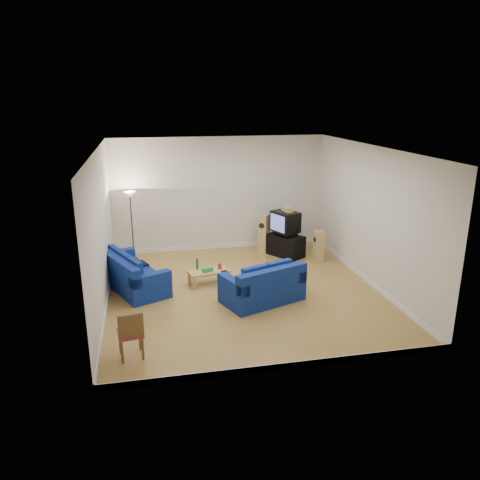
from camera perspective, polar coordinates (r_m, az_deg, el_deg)
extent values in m
cube|color=olive|center=(10.69, 0.44, -6.27)|extent=(6.00, 6.50, 0.01)
cube|color=white|center=(9.86, 0.48, 11.06)|extent=(6.00, 6.50, 0.01)
cube|color=silver|center=(13.27, -2.52, 5.62)|extent=(6.00, 0.01, 3.20)
cube|color=silver|center=(7.17, 5.97, -4.59)|extent=(6.00, 0.01, 3.20)
cube|color=silver|center=(9.99, -16.62, 1.05)|extent=(0.01, 6.50, 3.20)
cube|color=silver|center=(11.16, 15.70, 2.79)|extent=(0.01, 6.50, 3.20)
cube|color=white|center=(13.65, -2.43, -0.74)|extent=(6.00, 0.02, 0.12)
cube|color=white|center=(7.88, 5.59, -15.03)|extent=(6.00, 0.02, 0.12)
cube|color=white|center=(10.50, -15.85, -7.05)|extent=(0.02, 6.50, 0.12)
cube|color=white|center=(11.62, 15.05, -4.59)|extent=(0.02, 6.50, 0.12)
cube|color=navy|center=(11.10, -12.90, -4.69)|extent=(1.71, 2.30, 0.40)
cube|color=navy|center=(10.83, -14.73, -3.06)|extent=(1.07, 2.00, 0.41)
cube|color=navy|center=(11.82, -14.87, -1.85)|extent=(0.91, 0.57, 0.23)
cube|color=navy|center=(10.17, -10.83, -4.68)|extent=(0.91, 0.57, 0.23)
cube|color=black|center=(11.05, -12.32, -3.10)|extent=(0.51, 0.51, 0.11)
cube|color=navy|center=(10.15, 2.71, -6.31)|extent=(1.90, 1.47, 0.42)
cube|color=navy|center=(9.72, 3.96, -4.74)|extent=(1.65, 0.79, 0.43)
cube|color=navy|center=(9.66, -0.85, -5.46)|extent=(0.53, 0.96, 0.24)
cube|color=navy|center=(10.44, 6.03, -3.78)|extent=(0.53, 0.96, 0.24)
cube|color=black|center=(10.15, 2.25, -4.44)|extent=(0.51, 0.51, 0.12)
cube|color=tan|center=(10.99, -3.83, -3.84)|extent=(1.02, 0.66, 0.05)
cube|color=tan|center=(10.76, -5.58, -5.33)|extent=(0.07, 0.07, 0.29)
cube|color=tan|center=(11.09, -6.19, -4.65)|extent=(0.07, 0.07, 0.29)
cube|color=tan|center=(11.03, -1.42, -4.68)|extent=(0.07, 0.07, 0.29)
cube|color=tan|center=(11.35, -2.14, -4.04)|extent=(0.07, 0.07, 0.29)
cylinder|color=#197233|center=(11.01, -5.23, -2.95)|extent=(0.07, 0.07, 0.27)
cube|color=green|center=(10.90, -4.00, -3.60)|extent=(0.28, 0.21, 0.10)
cylinder|color=red|center=(11.05, -2.47, -3.20)|extent=(0.12, 0.12, 0.13)
cube|color=black|center=(10.91, -1.95, -3.79)|extent=(0.16, 0.07, 0.02)
cube|color=black|center=(12.98, 5.61, -0.66)|extent=(0.98, 1.11, 0.59)
cube|color=black|center=(12.84, 5.88, 0.75)|extent=(0.47, 0.52, 0.10)
cube|color=black|center=(12.81, 5.55, 2.24)|extent=(0.77, 0.87, 0.56)
cube|color=#4956A1|center=(12.64, 4.59, 2.06)|extent=(0.24, 0.54, 0.45)
cube|color=tan|center=(12.75, 5.77, 3.77)|extent=(0.24, 0.41, 0.13)
cube|color=tan|center=(13.23, 2.91, 0.86)|extent=(0.39, 0.41, 1.08)
cylinder|color=black|center=(13.02, 2.65, 1.75)|extent=(0.14, 0.11, 0.16)
cube|color=tan|center=(12.60, 9.59, -0.76)|extent=(0.27, 0.22, 0.85)
cylinder|color=black|center=(12.48, 9.10, 0.06)|extent=(0.03, 0.13, 0.13)
cylinder|color=black|center=(13.00, -12.75, -2.30)|extent=(0.24, 0.24, 0.03)
cylinder|color=black|center=(12.74, -13.01, 1.47)|extent=(0.03, 0.03, 1.75)
cone|color=white|center=(12.53, -13.29, 5.44)|extent=(0.32, 0.32, 0.14)
cube|color=brown|center=(8.16, -14.17, -13.10)|extent=(0.04, 0.04, 0.41)
cube|color=brown|center=(8.45, -14.43, -11.98)|extent=(0.04, 0.04, 0.41)
cube|color=brown|center=(8.19, -11.77, -12.81)|extent=(0.04, 0.04, 0.41)
cube|color=brown|center=(8.48, -12.11, -11.71)|extent=(0.04, 0.04, 0.41)
cube|color=#9B3238|center=(8.21, -13.23, -11.02)|extent=(0.47, 0.47, 0.06)
cube|color=brown|center=(7.94, -13.17, -10.20)|extent=(0.41, 0.10, 0.41)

